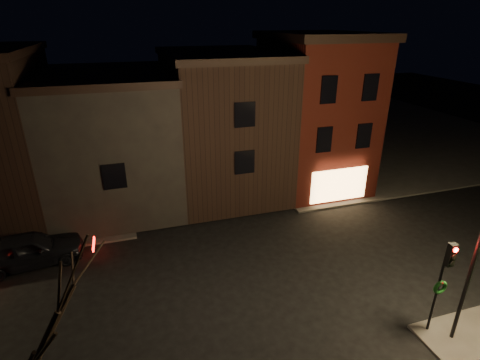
% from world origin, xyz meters
% --- Properties ---
extents(ground, '(120.00, 120.00, 0.00)m').
position_xyz_m(ground, '(0.00, 0.00, 0.00)').
color(ground, black).
rests_on(ground, ground).
extents(sidewalk_far_right, '(30.00, 30.00, 0.12)m').
position_xyz_m(sidewalk_far_right, '(20.00, 20.00, 0.06)').
color(sidewalk_far_right, '#2D2B28').
rests_on(sidewalk_far_right, ground).
extents(corner_building, '(6.50, 8.50, 10.50)m').
position_xyz_m(corner_building, '(8.00, 9.47, 5.40)').
color(corner_building, '#4B140D').
rests_on(corner_building, ground).
extents(row_building_a, '(7.30, 10.30, 9.40)m').
position_xyz_m(row_building_a, '(1.50, 10.50, 4.83)').
color(row_building_a, black).
rests_on(row_building_a, ground).
extents(row_building_b, '(7.80, 10.30, 8.40)m').
position_xyz_m(row_building_b, '(-5.75, 10.50, 4.33)').
color(row_building_b, black).
rests_on(row_building_b, ground).
extents(traffic_signal, '(0.58, 0.38, 4.05)m').
position_xyz_m(traffic_signal, '(5.60, -5.51, 2.81)').
color(traffic_signal, black).
rests_on(traffic_signal, sidewalk_near_right).
extents(parked_car_a, '(5.25, 2.65, 1.71)m').
position_xyz_m(parked_car_a, '(-10.17, 4.14, 0.86)').
color(parked_car_a, black).
rests_on(parked_car_a, ground).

